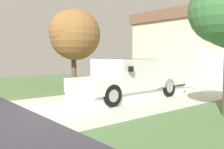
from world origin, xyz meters
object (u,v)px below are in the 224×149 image
Objects in this scene: handbag at (108,91)px; neighbor_tree at (74,34)px; wheeled_trash_bin at (133,75)px; person_with_hat at (111,73)px; pickup_truck at (125,81)px.

handbag is 0.10× the size of neighbor_tree.
wheeled_trash_bin is (1.08, 3.46, -2.40)m from neighbor_tree.
wheeled_trash_bin is (-1.67, 3.28, 0.48)m from handbag.
handbag is 0.38× the size of wheeled_trash_bin.
neighbor_tree is (-2.70, -0.39, 2.03)m from person_with_hat.
person_with_hat is 3.40m from neighbor_tree.
person_with_hat is (-1.58, 0.51, 0.24)m from pickup_truck.
person_with_hat is at bearing -62.09° from wheeled_trash_bin.
person_with_hat is 3.91× the size of handbag.
handbag is (0.05, -0.22, -0.84)m from person_with_hat.
handbag is at bearing -67.53° from person_with_hat.
pickup_truck is 3.18× the size of person_with_hat.
pickup_truck is at bearing -7.20° from person_with_hat.
pickup_truck is at bearing -48.12° from wheeled_trash_bin.
neighbor_tree is at bearing -107.36° from wheeled_trash_bin.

